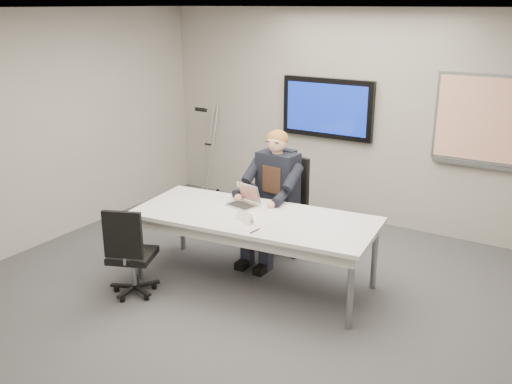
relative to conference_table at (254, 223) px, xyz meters
The scene contains 14 objects.
floor 0.94m from the conference_table, 71.92° to the right, with size 6.00×6.00×0.02m, color #3B3B3E.
ceiling 2.21m from the conference_table, 71.92° to the right, with size 6.00×6.00×0.02m, color silver.
wall_back 2.50m from the conference_table, 85.21° to the left, with size 6.00×0.02×2.80m, color #9C988C.
wall_left 2.95m from the conference_table, 167.66° to the right, with size 0.02×6.00×2.80m, color #9C988C.
conference_table is the anchor object (origin of this frame).
tv_display 2.49m from the conference_table, 97.32° to the left, with size 1.30×0.09×0.80m.
whiteboard 3.06m from the conference_table, 53.41° to the left, with size 1.25×0.08×1.10m.
office_chair_far 0.96m from the conference_table, 100.83° to the left, with size 0.66×0.66×1.15m.
office_chair_near 1.32m from the conference_table, 136.15° to the right, with size 0.60×0.60×0.97m.
seated_person 0.64m from the conference_table, 106.60° to the left, with size 0.48×0.82×1.50m.
crutch 3.01m from the conference_table, 135.06° to the left, with size 0.20×0.46×1.43m, color #9FA2A7, non-canonical shape.
laptop 0.37m from the conference_table, 139.74° to the left, with size 0.35×0.35×0.22m.
name_tent 0.23m from the conference_table, 88.05° to the right, with size 0.24×0.07×0.10m, color white, non-canonical shape.
pen 0.45m from the conference_table, 57.16° to the right, with size 0.01×0.01×0.14m, color black.
Camera 1 is at (2.70, -4.03, 2.84)m, focal length 40.00 mm.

